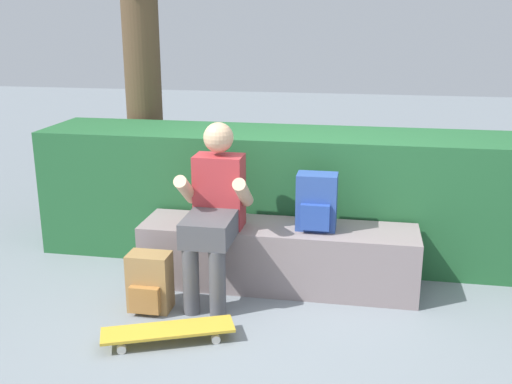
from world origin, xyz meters
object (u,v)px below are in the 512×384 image
person_skater (215,206)px  backpack_on_ground (150,283)px  backpack_on_bench (317,203)px  skateboard_near_person (168,331)px  bench_main (278,256)px

person_skater → backpack_on_ground: bearing=-139.8°
person_skater → backpack_on_bench: bearing=17.0°
skateboard_near_person → backpack_on_bench: size_ratio=2.04×
bench_main → person_skater: 0.63m
skateboard_near_person → backpack_on_bench: bearing=48.5°
skateboard_near_person → backpack_on_bench: backpack_on_bench is taller
bench_main → backpack_on_bench: bearing=-2.0°
backpack_on_bench → person_skater: bearing=-163.0°
skateboard_near_person → bench_main: bearing=59.8°
bench_main → backpack_on_bench: 0.50m
person_skater → backpack_on_ground: (-0.38, -0.32, -0.46)m
person_skater → skateboard_near_person: size_ratio=1.48×
skateboard_near_person → backpack_on_ground: 0.48m
bench_main → person_skater: person_skater is taller
backpack_on_bench → backpack_on_ground: (-1.06, -0.53, -0.46)m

